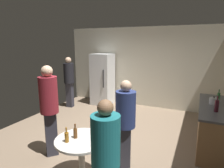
# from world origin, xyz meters

# --- Properties ---
(ground_plane) EXTENTS (5.20, 5.20, 0.10)m
(ground_plane) POSITION_xyz_m (0.00, 0.00, -0.05)
(ground_plane) COLOR #7A6651
(wall_back) EXTENTS (5.32, 0.06, 2.70)m
(wall_back) POSITION_xyz_m (0.00, 2.63, 1.35)
(wall_back) COLOR beige
(wall_back) RESTS_ON ground_plane
(refrigerator) EXTENTS (0.70, 0.68, 1.80)m
(refrigerator) POSITION_xyz_m (-1.23, 2.20, 0.90)
(refrigerator) COLOR silver
(refrigerator) RESTS_ON ground_plane
(kitchen_counter) EXTENTS (0.64, 1.91, 0.90)m
(kitchen_counter) POSITION_xyz_m (2.28, 0.58, 0.45)
(kitchen_counter) COLOR olive
(kitchen_counter) RESTS_ON ground_plane
(kettle) EXTENTS (0.24, 0.17, 0.18)m
(kettle) POSITION_xyz_m (2.23, 0.66, 0.97)
(kettle) COLOR #B2B2B7
(kettle) RESTS_ON kitchen_counter
(wine_bottle_on_counter) EXTENTS (0.08, 0.08, 0.31)m
(wine_bottle_on_counter) POSITION_xyz_m (2.25, 0.17, 1.02)
(wine_bottle_on_counter) COLOR #3F141E
(wine_bottle_on_counter) RESTS_ON kitchen_counter
(beer_bottle_on_counter) EXTENTS (0.06, 0.06, 0.23)m
(beer_bottle_on_counter) POSITION_xyz_m (2.35, 1.12, 0.98)
(beer_bottle_on_counter) COLOR #26662D
(beer_bottle_on_counter) RESTS_ON kitchen_counter
(foreground_table) EXTENTS (0.80, 0.80, 0.73)m
(foreground_table) POSITION_xyz_m (0.35, -1.54, 0.63)
(foreground_table) COLOR beige
(foreground_table) RESTS_ON ground_plane
(beer_bottle_amber) EXTENTS (0.06, 0.06, 0.23)m
(beer_bottle_amber) POSITION_xyz_m (0.21, -1.70, 0.82)
(beer_bottle_amber) COLOR #8C5919
(beer_bottle_amber) RESTS_ON foreground_table
(beer_bottle_brown) EXTENTS (0.06, 0.06, 0.23)m
(beer_bottle_brown) POSITION_xyz_m (0.25, -1.54, 0.82)
(beer_bottle_brown) COLOR #593314
(beer_bottle_brown) RESTS_ON foreground_table
(plastic_cup_white) EXTENTS (0.08, 0.08, 0.11)m
(plastic_cup_white) POSITION_xyz_m (0.57, -1.39, 0.79)
(plastic_cup_white) COLOR white
(plastic_cup_white) RESTS_ON foreground_table
(person_in_maroon_shirt) EXTENTS (0.48, 0.48, 1.78)m
(person_in_maroon_shirt) POSITION_xyz_m (-0.62, -1.14, 1.04)
(person_in_maroon_shirt) COLOR #2D2D38
(person_in_maroon_shirt) RESTS_ON ground_plane
(person_in_black_shirt) EXTENTS (0.38, 0.38, 1.71)m
(person_in_black_shirt) POSITION_xyz_m (-2.09, 1.41, 1.00)
(person_in_black_shirt) COLOR #2D2D38
(person_in_black_shirt) RESTS_ON ground_plane
(person_in_navy_shirt) EXTENTS (0.46, 0.46, 1.58)m
(person_in_navy_shirt) POSITION_xyz_m (0.84, -0.92, 0.92)
(person_in_navy_shirt) COLOR #2D2D38
(person_in_navy_shirt) RESTS_ON ground_plane
(person_in_teal_shirt) EXTENTS (0.48, 0.48, 1.57)m
(person_in_teal_shirt) POSITION_xyz_m (1.01, -1.99, 0.92)
(person_in_teal_shirt) COLOR #2D2D38
(person_in_teal_shirt) RESTS_ON ground_plane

